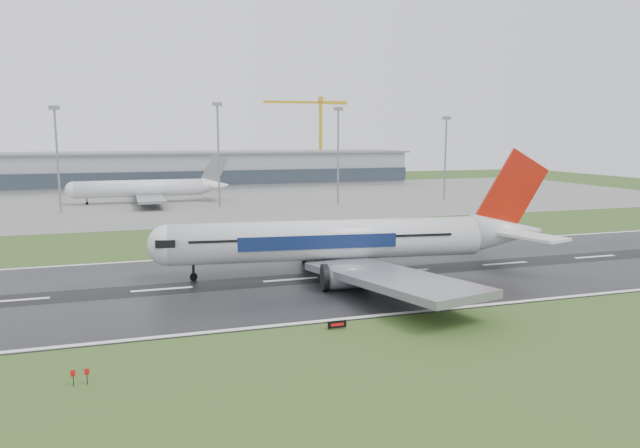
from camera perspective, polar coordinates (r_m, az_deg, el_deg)
name	(u,v)px	position (r m, az deg, el deg)	size (l,w,h in m)	color
ground	(162,290)	(91.99, -15.08, -6.19)	(520.00, 520.00, 0.00)	#2E4A1B
runway	(162,290)	(91.98, -15.08, -6.16)	(400.00, 45.00, 0.10)	black
apron	(146,202)	(215.27, -16.56, 2.10)	(400.00, 130.00, 0.08)	slate
terminal	(142,171)	(274.48, -16.87, 4.97)	(240.00, 36.00, 15.00)	gray
main_airliner	(356,215)	(97.17, 3.52, 0.88)	(66.97, 63.78, 19.77)	silver
parked_airliner	(147,179)	(210.58, -16.47, 4.19)	(55.12, 51.32, 16.16)	silver
tower_crane	(321,139)	(303.13, 0.07, 8.25)	(42.99, 2.34, 42.58)	gold
runway_sign	(337,325)	(71.40, 1.67, -9.75)	(2.30, 0.26, 1.04)	black
floodmast_2	(58,162)	(190.42, -24.09, 5.49)	(0.64, 0.64, 30.41)	gray
floodmast_3	(219,158)	(190.88, -9.81, 6.37)	(0.64, 0.64, 32.13)	gray
floodmast_4	(338,158)	(200.33, 1.77, 6.46)	(0.64, 0.64, 31.22)	gray
floodmast_5	(445,160)	(217.29, 12.06, 6.10)	(0.64, 0.64, 28.58)	gray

